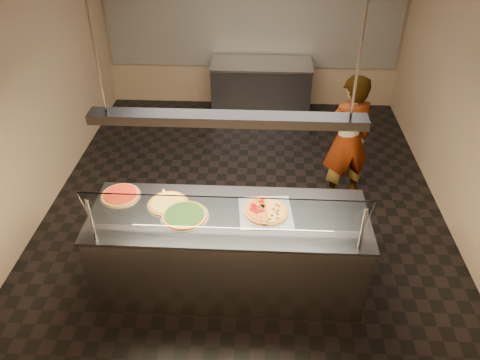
{
  "coord_description": "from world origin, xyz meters",
  "views": [
    {
      "loc": [
        0.18,
        -4.8,
        3.75
      ],
      "look_at": [
        -0.01,
        -0.92,
        1.02
      ],
      "focal_mm": 35.0,
      "sensor_mm": 36.0,
      "label": 1
    }
  ],
  "objects_px": {
    "sneeze_guard": "(225,214)",
    "pizza_cheese": "(168,203)",
    "worker": "(347,140)",
    "half_pizza_pepperoni": "(255,209)",
    "pizza_spatula": "(167,197)",
    "serving_counter": "(229,251)",
    "perforated_tray": "(266,212)",
    "pizza_tomato": "(121,195)",
    "pizza_spinach": "(185,215)",
    "heat_lamp_housing": "(227,119)",
    "prep_table": "(261,89)",
    "half_pizza_sausage": "(276,211)"
  },
  "relations": [
    {
      "from": "half_pizza_sausage",
      "to": "pizza_spinach",
      "type": "distance_m",
      "value": 0.87
    },
    {
      "from": "perforated_tray",
      "to": "pizza_tomato",
      "type": "distance_m",
      "value": 1.46
    },
    {
      "from": "pizza_tomato",
      "to": "pizza_spinach",
      "type": "bearing_deg",
      "value": -22.38
    },
    {
      "from": "sneeze_guard",
      "to": "prep_table",
      "type": "xyz_separation_m",
      "value": [
        0.26,
        4.27,
        -0.76
      ]
    },
    {
      "from": "sneeze_guard",
      "to": "pizza_tomato",
      "type": "relative_size",
      "value": 5.99
    },
    {
      "from": "sneeze_guard",
      "to": "perforated_tray",
      "type": "height_order",
      "value": "sneeze_guard"
    },
    {
      "from": "half_pizza_sausage",
      "to": "worker",
      "type": "distance_m",
      "value": 1.8
    },
    {
      "from": "serving_counter",
      "to": "worker",
      "type": "bearing_deg",
      "value": 50.09
    },
    {
      "from": "half_pizza_sausage",
      "to": "worker",
      "type": "relative_size",
      "value": 0.25
    },
    {
      "from": "pizza_spatula",
      "to": "serving_counter",
      "type": "bearing_deg",
      "value": -18.85
    },
    {
      "from": "pizza_spatula",
      "to": "prep_table",
      "type": "bearing_deg",
      "value": 76.56
    },
    {
      "from": "sneeze_guard",
      "to": "pizza_spatula",
      "type": "relative_size",
      "value": 10.51
    },
    {
      "from": "half_pizza_pepperoni",
      "to": "pizza_spinach",
      "type": "relative_size",
      "value": 0.93
    },
    {
      "from": "prep_table",
      "to": "heat_lamp_housing",
      "type": "bearing_deg",
      "value": -93.8
    },
    {
      "from": "sneeze_guard",
      "to": "heat_lamp_housing",
      "type": "bearing_deg",
      "value": 90.0
    },
    {
      "from": "pizza_tomato",
      "to": "pizza_cheese",
      "type": "bearing_deg",
      "value": -12.75
    },
    {
      "from": "pizza_tomato",
      "to": "serving_counter",
      "type": "bearing_deg",
      "value": -12.44
    },
    {
      "from": "pizza_spinach",
      "to": "prep_table",
      "type": "distance_m",
      "value": 4.05
    },
    {
      "from": "serving_counter",
      "to": "perforated_tray",
      "type": "height_order",
      "value": "perforated_tray"
    },
    {
      "from": "pizza_spinach",
      "to": "heat_lamp_housing",
      "type": "height_order",
      "value": "heat_lamp_housing"
    },
    {
      "from": "half_pizza_sausage",
      "to": "prep_table",
      "type": "height_order",
      "value": "half_pizza_sausage"
    },
    {
      "from": "perforated_tray",
      "to": "pizza_spatula",
      "type": "xyz_separation_m",
      "value": [
        -0.97,
        0.16,
        0.02
      ]
    },
    {
      "from": "pizza_tomato",
      "to": "pizza_spatula",
      "type": "bearing_deg",
      "value": -3.52
    },
    {
      "from": "sneeze_guard",
      "to": "pizza_cheese",
      "type": "bearing_deg",
      "value": 141.86
    },
    {
      "from": "half_pizza_sausage",
      "to": "heat_lamp_housing",
      "type": "distance_m",
      "value": 1.09
    },
    {
      "from": "prep_table",
      "to": "pizza_cheese",
      "type": "bearing_deg",
      "value": -102.82
    },
    {
      "from": "serving_counter",
      "to": "sneeze_guard",
      "type": "bearing_deg",
      "value": -90.0
    },
    {
      "from": "perforated_tray",
      "to": "prep_table",
      "type": "distance_m",
      "value": 3.9
    },
    {
      "from": "serving_counter",
      "to": "perforated_tray",
      "type": "distance_m",
      "value": 0.59
    },
    {
      "from": "pizza_spinach",
      "to": "pizza_tomato",
      "type": "relative_size",
      "value": 1.14
    },
    {
      "from": "half_pizza_pepperoni",
      "to": "pizza_spinach",
      "type": "bearing_deg",
      "value": -172.2
    },
    {
      "from": "sneeze_guard",
      "to": "worker",
      "type": "relative_size",
      "value": 1.42
    },
    {
      "from": "pizza_tomato",
      "to": "heat_lamp_housing",
      "type": "relative_size",
      "value": 0.18
    },
    {
      "from": "sneeze_guard",
      "to": "pizza_spatula",
      "type": "xyz_separation_m",
      "value": [
        -0.63,
        0.56,
        -0.27
      ]
    },
    {
      "from": "sneeze_guard",
      "to": "heat_lamp_housing",
      "type": "distance_m",
      "value": 0.8
    },
    {
      "from": "half_pizza_pepperoni",
      "to": "pizza_spatula",
      "type": "xyz_separation_m",
      "value": [
        -0.88,
        0.16,
        -0.01
      ]
    },
    {
      "from": "pizza_cheese",
      "to": "pizza_spinach",
      "type": "bearing_deg",
      "value": -42.15
    },
    {
      "from": "heat_lamp_housing",
      "to": "half_pizza_pepperoni",
      "type": "bearing_deg",
      "value": 11.77
    },
    {
      "from": "pizza_cheese",
      "to": "sneeze_guard",
      "type": "bearing_deg",
      "value": -38.14
    },
    {
      "from": "half_pizza_sausage",
      "to": "heat_lamp_housing",
      "type": "height_order",
      "value": "heat_lamp_housing"
    },
    {
      "from": "perforated_tray",
      "to": "half_pizza_sausage",
      "type": "relative_size",
      "value": 1.26
    },
    {
      "from": "pizza_spinach",
      "to": "worker",
      "type": "relative_size",
      "value": 0.27
    },
    {
      "from": "serving_counter",
      "to": "half_pizza_sausage",
      "type": "bearing_deg",
      "value": 5.84
    },
    {
      "from": "pizza_spinach",
      "to": "pizza_cheese",
      "type": "relative_size",
      "value": 1.11
    },
    {
      "from": "pizza_cheese",
      "to": "worker",
      "type": "relative_size",
      "value": 0.24
    },
    {
      "from": "sneeze_guard",
      "to": "worker",
      "type": "height_order",
      "value": "worker"
    },
    {
      "from": "serving_counter",
      "to": "perforated_tray",
      "type": "relative_size",
      "value": 4.9
    },
    {
      "from": "perforated_tray",
      "to": "worker",
      "type": "distance_m",
      "value": 1.85
    },
    {
      "from": "perforated_tray",
      "to": "half_pizza_sausage",
      "type": "height_order",
      "value": "half_pizza_sausage"
    },
    {
      "from": "worker",
      "to": "serving_counter",
      "type": "bearing_deg",
      "value": 31.18
    }
  ]
}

